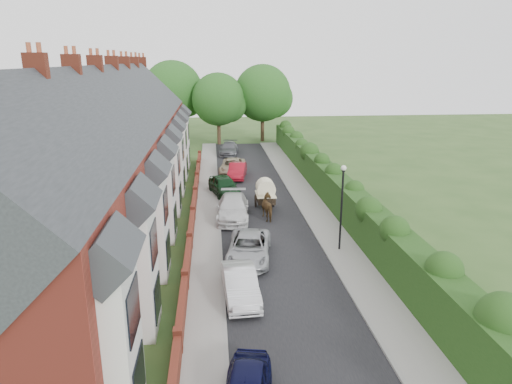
# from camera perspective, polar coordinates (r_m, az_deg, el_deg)

# --- Properties ---
(ground) EXTENTS (140.00, 140.00, 0.00)m
(ground) POSITION_cam_1_polar(r_m,az_deg,el_deg) (23.25, 4.77, -11.58)
(ground) COLOR #2D4C1E
(ground) RESTS_ON ground
(road) EXTENTS (6.00, 58.00, 0.02)m
(road) POSITION_cam_1_polar(r_m,az_deg,el_deg) (33.20, 0.60, -2.79)
(road) COLOR black
(road) RESTS_ON ground
(pavement_hedge_side) EXTENTS (2.20, 58.00, 0.12)m
(pavement_hedge_side) POSITION_cam_1_polar(r_m,az_deg,el_deg) (33.84, 7.53, -2.47)
(pavement_hedge_side) COLOR gray
(pavement_hedge_side) RESTS_ON ground
(pavement_house_side) EXTENTS (1.70, 58.00, 0.12)m
(pavement_house_side) POSITION_cam_1_polar(r_m,az_deg,el_deg) (33.02, -6.06, -2.90)
(pavement_house_side) COLOR gray
(pavement_house_side) RESTS_ON ground
(kerb_hedge_side) EXTENTS (0.18, 58.00, 0.13)m
(kerb_hedge_side) POSITION_cam_1_polar(r_m,az_deg,el_deg) (33.63, 5.78, -2.52)
(kerb_hedge_side) COLOR gray
(kerb_hedge_side) RESTS_ON ground
(kerb_house_side) EXTENTS (0.18, 58.00, 0.13)m
(kerb_house_side) POSITION_cam_1_polar(r_m,az_deg,el_deg) (33.02, -4.67, -2.85)
(kerb_house_side) COLOR gray
(kerb_house_side) RESTS_ON ground
(hedge) EXTENTS (2.10, 58.00, 2.85)m
(hedge) POSITION_cam_1_polar(r_m,az_deg,el_deg) (33.83, 10.60, 0.12)
(hedge) COLOR #193C13
(hedge) RESTS_ON ground
(terrace_row) EXTENTS (9.05, 40.50, 11.50)m
(terrace_row) POSITION_cam_1_polar(r_m,az_deg,el_deg) (31.65, -18.22, 3.83)
(terrace_row) COLOR maroon
(terrace_row) RESTS_ON ground
(garden_wall_row) EXTENTS (0.35, 40.35, 1.10)m
(garden_wall_row) POSITION_cam_1_polar(r_m,az_deg,el_deg) (31.98, -7.89, -2.85)
(garden_wall_row) COLOR maroon
(garden_wall_row) RESTS_ON ground
(lamppost) EXTENTS (0.32, 0.32, 5.16)m
(lamppost) POSITION_cam_1_polar(r_m,az_deg,el_deg) (26.37, 10.70, -0.65)
(lamppost) COLOR black
(lamppost) RESTS_ON ground
(tree_far_left) EXTENTS (7.14, 6.80, 9.29)m
(tree_far_left) POSITION_cam_1_polar(r_m,az_deg,el_deg) (60.52, -4.41, 11.32)
(tree_far_left) COLOR #332316
(tree_far_left) RESTS_ON ground
(tree_far_right) EXTENTS (7.98, 7.60, 10.31)m
(tree_far_right) POSITION_cam_1_polar(r_m,az_deg,el_deg) (62.87, 1.17, 12.09)
(tree_far_right) COLOR #332316
(tree_far_right) RESTS_ON ground
(tree_far_back) EXTENTS (8.40, 8.00, 10.82)m
(tree_far_back) POSITION_cam_1_polar(r_m,az_deg,el_deg) (63.61, -9.97, 12.18)
(tree_far_back) COLOR #332316
(tree_far_back) RESTS_ON ground
(car_silver_a) EXTENTS (1.78, 4.38, 1.41)m
(car_silver_a) POSITION_cam_1_polar(r_m,az_deg,el_deg) (21.77, -1.99, -11.47)
(car_silver_a) COLOR silver
(car_silver_a) RESTS_ON ground
(car_silver_b) EXTENTS (3.03, 5.31, 1.40)m
(car_silver_b) POSITION_cam_1_polar(r_m,az_deg,el_deg) (25.68, -0.89, -7.00)
(car_silver_b) COLOR #A4A6AB
(car_silver_b) RESTS_ON ground
(car_white) EXTENTS (2.57, 5.54, 1.57)m
(car_white) POSITION_cam_1_polar(r_m,az_deg,el_deg) (32.14, -2.91, -2.00)
(car_white) COLOR silver
(car_white) RESTS_ON ground
(car_green) EXTENTS (2.98, 5.04, 1.61)m
(car_green) POSITION_cam_1_polar(r_m,az_deg,el_deg) (37.78, -4.00, 0.80)
(car_green) COLOR black
(car_green) RESTS_ON ground
(car_red) EXTENTS (2.13, 4.48, 1.42)m
(car_red) POSITION_cam_1_polar(r_m,az_deg,el_deg) (43.27, -2.35, 2.68)
(car_red) COLOR maroon
(car_red) RESTS_ON ground
(car_beige) EXTENTS (3.01, 5.31, 1.40)m
(car_beige) POSITION_cam_1_polar(r_m,az_deg,el_deg) (45.20, -2.95, 3.25)
(car_beige) COLOR tan
(car_beige) RESTS_ON ground
(car_grey) EXTENTS (2.58, 5.13, 1.43)m
(car_grey) POSITION_cam_1_polar(r_m,az_deg,el_deg) (54.20, -3.40, 5.44)
(car_grey) COLOR #54565B
(car_grey) RESTS_ON ground
(horse) EXTENTS (1.33, 2.21, 1.74)m
(horse) POSITION_cam_1_polar(r_m,az_deg,el_deg) (31.98, 1.65, -1.91)
(horse) COLOR #4B341B
(horse) RESTS_ON ground
(horse_cart) EXTENTS (1.47, 3.24, 2.34)m
(horse_cart) POSITION_cam_1_polar(r_m,az_deg,el_deg) (33.96, 1.20, -0.00)
(horse_cart) COLOR black
(horse_cart) RESTS_ON ground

